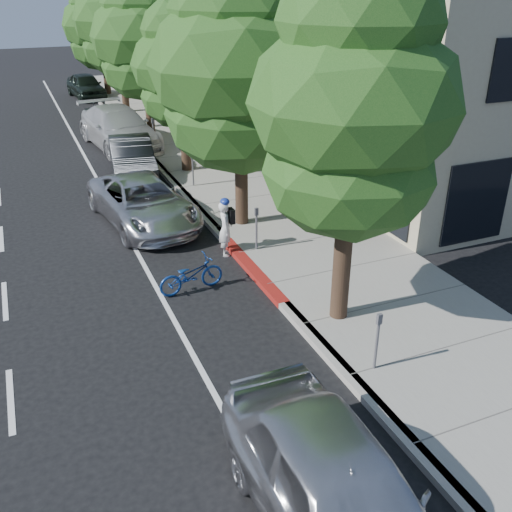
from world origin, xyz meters
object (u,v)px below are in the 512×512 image
cyclist (226,229)px  silver_suv (143,202)px  white_pickup (119,128)px  near_car_a (339,497)px  street_tree_3 (144,38)px  street_tree_2 (181,67)px  street_tree_5 (101,26)px  street_tree_4 (118,21)px  dark_suv_far (86,86)px  street_tree_1 (240,68)px  bicycle (191,275)px  street_tree_0 (354,108)px  dark_sedan (132,157)px  pedestrian (265,147)px

cyclist → silver_suv: size_ratio=0.31×
white_pickup → near_car_a: bearing=-100.9°
street_tree_3 → silver_suv: bearing=-104.9°
street_tree_2 → street_tree_5: size_ratio=0.92×
street_tree_4 → silver_suv: bearing=-99.6°
silver_suv → dark_suv_far: (1.39, 22.39, 0.05)m
silver_suv → near_car_a: 12.47m
street_tree_1 → street_tree_5: 24.01m
street_tree_2 → near_car_a: bearing=-99.9°
white_pickup → street_tree_5: bearing=74.8°
white_pickup → street_tree_1: bearing=-88.7°
street_tree_2 → near_car_a: street_tree_2 is taller
bicycle → silver_suv: size_ratio=0.33×
street_tree_4 → bicycle: 21.97m
street_tree_1 → dark_suv_far: (-1.40, 23.89, -4.09)m
street_tree_0 → street_tree_3: size_ratio=1.02×
street_tree_1 → dark_sedan: (-2.08, 6.50, -4.10)m
silver_suv → dark_suv_far: bearing=78.8°
dark_suv_far → dark_sedan: bearing=-98.2°
pedestrian → silver_suv: bearing=35.4°
dark_suv_far → silver_suv: bearing=-99.5°
white_pickup → near_car_a: (-1.24, -21.97, -0.03)m
street_tree_2 → street_tree_5: street_tree_5 is taller
white_pickup → silver_suv: bearing=-104.0°
cyclist → bicycle: cyclist is taller
street_tree_3 → dark_sedan: street_tree_3 is taller
white_pickup → bicycle: bearing=-101.5°
street_tree_3 → pedestrian: size_ratio=4.67×
street_tree_3 → dark_suv_far: 12.58m
street_tree_2 → white_pickup: bearing=109.0°
street_tree_3 → white_pickup: 4.23m
near_car_a → white_pickup: bearing=87.4°
white_pickup → cyclist: bearing=-95.1°
dark_sedan → street_tree_0: bearing=-73.8°
street_tree_1 → street_tree_2: (0.00, 6.00, -0.72)m
street_tree_1 → white_pickup: street_tree_1 is taller
dark_sedan → pedestrian: 5.35m
cyclist → silver_suv: 3.58m
street_tree_2 → cyclist: 8.46m
street_tree_3 → pedestrian: bearing=-65.6°
dark_suv_far → street_tree_2: bearing=-91.4°
street_tree_1 → street_tree_3: size_ratio=1.05×
street_tree_0 → street_tree_1: (0.00, 6.00, -0.03)m
street_tree_1 → street_tree_2: bearing=90.0°
street_tree_2 → pedestrian: bearing=-15.2°
street_tree_1 → pedestrian: 7.16m
street_tree_5 → cyclist: bearing=-92.6°
street_tree_4 → street_tree_5: street_tree_4 is taller
street_tree_5 → bicycle: 27.73m
street_tree_0 → street_tree_3: bearing=90.0°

